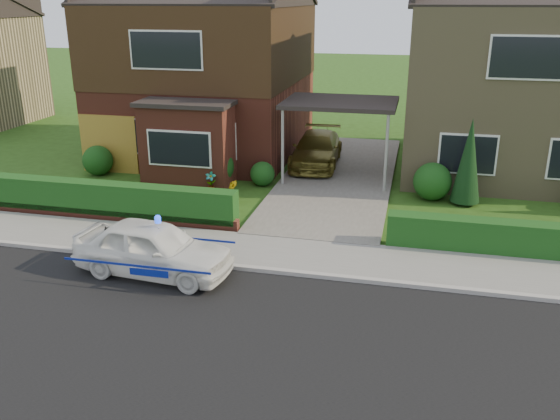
% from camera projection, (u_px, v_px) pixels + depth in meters
% --- Properties ---
extents(ground, '(120.00, 120.00, 0.00)m').
position_uv_depth(ground, '(256.00, 346.00, 10.94)').
color(ground, '#244612').
rests_on(ground, ground).
extents(road, '(60.00, 6.00, 0.02)m').
position_uv_depth(road, '(256.00, 346.00, 10.94)').
color(road, black).
rests_on(road, ground).
extents(kerb, '(60.00, 0.16, 0.12)m').
position_uv_depth(kerb, '(291.00, 273.00, 13.71)').
color(kerb, '#9E9993').
rests_on(kerb, ground).
extents(sidewalk, '(60.00, 2.00, 0.10)m').
position_uv_depth(sidewalk, '(300.00, 255.00, 14.67)').
color(sidewalk, slate).
rests_on(sidewalk, ground).
extents(driveway, '(3.80, 12.00, 0.12)m').
position_uv_depth(driveway, '(338.00, 177.00, 20.99)').
color(driveway, '#666059').
rests_on(driveway, ground).
extents(house_left, '(7.50, 9.53, 7.25)m').
position_uv_depth(house_left, '(207.00, 57.00, 23.62)').
color(house_left, brown).
rests_on(house_left, ground).
extents(house_right, '(7.50, 8.06, 7.25)m').
position_uv_depth(house_right, '(513.00, 68.00, 21.27)').
color(house_right, '#8F7E57').
rests_on(house_right, ground).
extents(carport_link, '(3.80, 3.00, 2.77)m').
position_uv_depth(carport_link, '(340.00, 104.00, 20.07)').
color(carport_link, black).
rests_on(carport_link, ground).
extents(garage_door, '(2.20, 0.10, 2.10)m').
position_uv_depth(garage_door, '(109.00, 144.00, 21.47)').
color(garage_door, brown).
rests_on(garage_door, ground).
extents(dwarf_wall, '(7.70, 0.25, 0.36)m').
position_uv_depth(dwarf_wall, '(110.00, 215.00, 16.97)').
color(dwarf_wall, brown).
rests_on(dwarf_wall, ground).
extents(hedge_left, '(7.50, 0.55, 0.90)m').
position_uv_depth(hedge_left, '(113.00, 219.00, 17.17)').
color(hedge_left, '#123310').
rests_on(hedge_left, ground).
extents(hedge_right, '(7.50, 0.55, 0.80)m').
position_uv_depth(hedge_right, '(540.00, 259.00, 14.59)').
color(hedge_right, '#123310').
rests_on(hedge_right, ground).
extents(shrub_left_far, '(1.08, 1.08, 1.08)m').
position_uv_depth(shrub_left_far, '(98.00, 160.00, 21.28)').
color(shrub_left_far, '#123310').
rests_on(shrub_left_far, ground).
extents(shrub_left_mid, '(1.32, 1.32, 1.32)m').
position_uv_depth(shrub_left_mid, '(215.00, 166.00, 20.09)').
color(shrub_left_mid, '#123310').
rests_on(shrub_left_mid, ground).
extents(shrub_left_near, '(0.84, 0.84, 0.84)m').
position_uv_depth(shrub_left_near, '(262.00, 174.00, 20.10)').
color(shrub_left_near, '#123310').
rests_on(shrub_left_near, ground).
extents(shrub_right_near, '(1.20, 1.20, 1.20)m').
position_uv_depth(shrub_right_near, '(432.00, 181.00, 18.66)').
color(shrub_right_near, '#123310').
rests_on(shrub_right_near, ground).
extents(conifer_a, '(0.90, 0.90, 2.60)m').
position_uv_depth(conifer_a, '(468.00, 164.00, 18.02)').
color(conifer_a, black).
rests_on(conifer_a, ground).
extents(police_car, '(3.42, 3.84, 1.43)m').
position_uv_depth(police_car, '(153.00, 249.00, 13.58)').
color(police_car, white).
rests_on(police_car, ground).
extents(driveway_car, '(1.83, 4.16, 1.19)m').
position_uv_depth(driveway_car, '(316.00, 149.00, 22.11)').
color(driveway_car, olive).
rests_on(driveway_car, driveway).
extents(potted_plant_a, '(0.38, 0.27, 0.69)m').
position_uv_depth(potted_plant_a, '(211.00, 183.00, 19.42)').
color(potted_plant_a, gray).
rests_on(potted_plant_a, ground).
extents(potted_plant_b, '(0.49, 0.45, 0.71)m').
position_uv_depth(potted_plant_b, '(231.00, 191.00, 18.49)').
color(potted_plant_b, gray).
rests_on(potted_plant_b, ground).
extents(potted_plant_c, '(0.59, 0.59, 0.85)m').
position_uv_depth(potted_plant_c, '(173.00, 204.00, 17.17)').
color(potted_plant_c, gray).
rests_on(potted_plant_c, ground).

